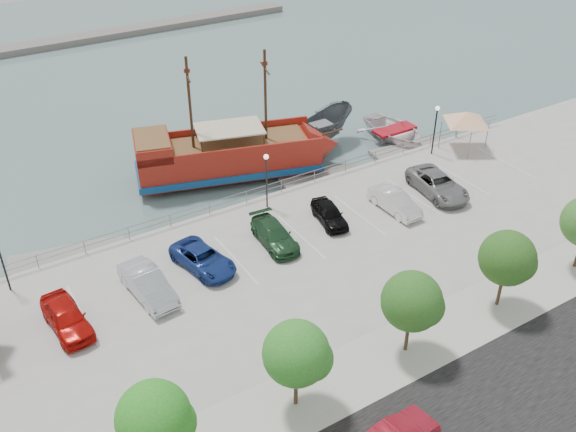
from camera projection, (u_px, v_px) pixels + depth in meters
ground at (317, 263)px, 42.69m from camera, size 160.00×160.00×0.00m
street at (503, 418)px, 30.72m from camera, size 100.00×8.00×0.04m
sidewalk at (419, 342)px, 35.00m from camera, size 100.00×4.00×0.05m
seawall_railing at (258, 193)px, 47.43m from camera, size 50.00×0.06×1.00m
far_shore at (150, 27)px, 86.17m from camera, size 40.00×3.00×0.80m
pirate_ship at (243, 154)px, 51.99m from camera, size 17.42×9.13×10.78m
patrol_boat at (321, 132)px, 56.37m from camera, size 8.08×4.84×2.94m
speedboat at (394, 133)px, 57.81m from camera, size 5.05×7.06×1.46m
dock_west at (68, 256)px, 42.98m from camera, size 7.89×3.65×0.43m
dock_mid at (321, 177)px, 52.09m from camera, size 7.03×3.08×0.39m
dock_east at (410, 150)px, 56.25m from camera, size 7.42×3.03×0.41m
canopy_tent at (467, 112)px, 53.03m from camera, size 5.49×5.49×3.80m
lamp_post_mid at (266, 171)px, 45.19m from camera, size 0.36×0.36×4.28m
lamp_post_right at (436, 121)px, 52.28m from camera, size 0.36×0.36×4.28m
tree_b at (158, 419)px, 26.59m from camera, size 3.30×3.20×5.00m
tree_c at (300, 355)px, 29.69m from camera, size 3.30×3.20×5.00m
tree_d at (415, 302)px, 32.79m from camera, size 3.30×3.20×5.00m
tree_e at (510, 259)px, 35.89m from camera, size 3.30×3.20×5.00m
parked_car_a at (66, 317)px, 35.55m from camera, size 2.22×4.78×1.58m
parked_car_b at (148, 284)px, 37.96m from camera, size 2.21×5.13×1.64m
parked_car_c at (203, 259)px, 40.30m from camera, size 3.22×5.27×1.36m
parked_car_d at (275, 235)px, 42.51m from camera, size 2.35×4.91×1.38m
parked_car_e at (329, 214)px, 44.74m from camera, size 2.35×4.20×1.35m
parked_car_f at (395, 202)px, 45.98m from camera, size 1.65×4.51×1.48m
parked_car_g at (438, 184)px, 47.98m from camera, size 3.35×5.94×1.57m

